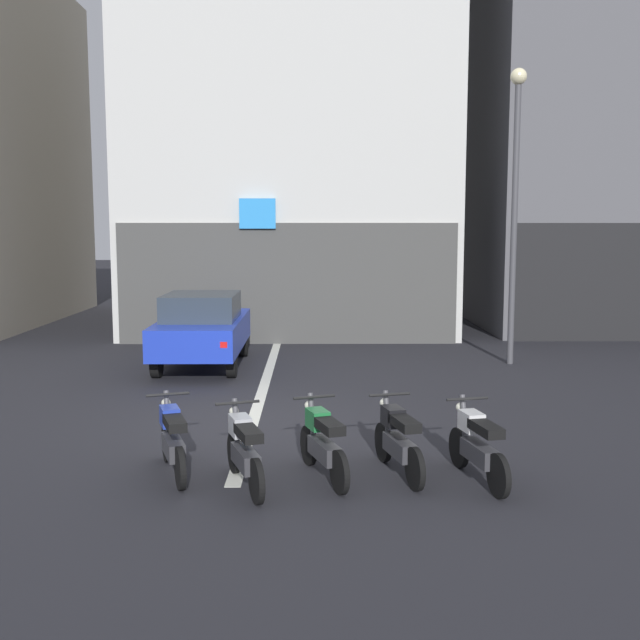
{
  "coord_description": "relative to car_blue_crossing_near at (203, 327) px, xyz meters",
  "views": [
    {
      "loc": [
        0.98,
        -11.7,
        3.09
      ],
      "look_at": [
        1.09,
        2.0,
        1.4
      ],
      "focal_mm": 42.39,
      "sensor_mm": 36.0,
      "label": 1
    }
  ],
  "objects": [
    {
      "name": "lane_centre_line",
      "position": [
        1.49,
        1.09,
        -0.88
      ],
      "size": [
        0.2,
        18.0,
        0.01
      ],
      "primitive_type": "cube",
      "color": "silver",
      "rests_on": "ground"
    },
    {
      "name": "motorcycle_blue_row_leftmost",
      "position": [
        0.69,
        -7.41,
        -0.43
      ],
      "size": [
        0.68,
        1.6,
        0.98
      ],
      "color": "black",
      "rests_on": "ground"
    },
    {
      "name": "motorcycle_silver_row_left_mid",
      "position": [
        1.64,
        -7.87,
        -0.43
      ],
      "size": [
        0.68,
        1.61,
        0.98
      ],
      "color": "black",
      "rests_on": "ground"
    },
    {
      "name": "car_blue_crossing_near",
      "position": [
        0.0,
        0.0,
        0.0
      ],
      "size": [
        1.76,
        4.1,
        1.64
      ],
      "color": "black",
      "rests_on": "ground"
    },
    {
      "name": "motorcycle_white_row_rightmost",
      "position": [
        4.46,
        -7.7,
        -0.43
      ],
      "size": [
        0.56,
        1.65,
        0.98
      ],
      "color": "black",
      "rests_on": "ground"
    },
    {
      "name": "motorcycle_black_row_right_mid",
      "position": [
        3.52,
        -7.44,
        -0.43
      ],
      "size": [
        0.59,
        1.64,
        0.98
      ],
      "color": "black",
      "rests_on": "ground"
    },
    {
      "name": "ground_plane",
      "position": [
        1.49,
        -4.91,
        -0.89
      ],
      "size": [
        120.0,
        120.0,
        0.0
      ],
      "primitive_type": "plane",
      "color": "#232328"
    },
    {
      "name": "motorcycle_green_row_centre",
      "position": [
        2.58,
        -7.57,
        -0.43
      ],
      "size": [
        0.68,
        1.61,
        0.98
      ],
      "color": "black",
      "rests_on": "ground"
    },
    {
      "name": "street_lamp",
      "position": [
        6.93,
        0.29,
        3.11
      ],
      "size": [
        0.36,
        0.36,
        6.53
      ],
      "color": "#47474C",
      "rests_on": "ground"
    },
    {
      "name": "building_mid_block",
      "position": [
        1.78,
        8.17,
        9.23
      ],
      "size": [
        9.32,
        9.87,
        20.27
      ],
      "color": "silver",
      "rests_on": "ground"
    }
  ]
}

